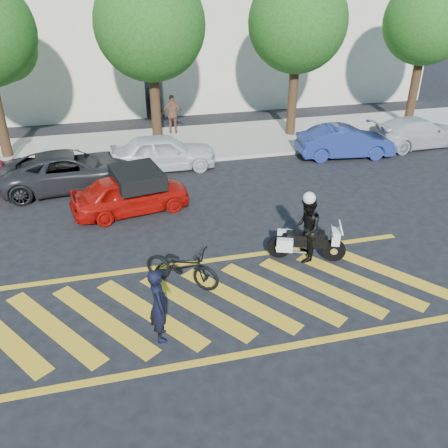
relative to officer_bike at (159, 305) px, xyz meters
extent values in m
plane|color=black|center=(1.54, 0.91, -0.88)|extent=(90.00, 90.00, 0.00)
cube|color=#9E998E|center=(1.54, 12.91, -0.81)|extent=(60.00, 5.00, 0.15)
cube|color=gold|center=(-3.46, 0.91, -0.88)|extent=(2.43, 3.21, 0.01)
cube|color=gold|center=(-2.36, 0.91, -0.88)|extent=(2.43, 3.21, 0.01)
cube|color=gold|center=(-1.26, 0.91, -0.88)|extent=(2.43, 3.21, 0.01)
cube|color=gold|center=(-0.16, 0.91, -0.88)|extent=(2.43, 3.21, 0.01)
cube|color=gold|center=(0.94, 0.91, -0.88)|extent=(2.43, 3.21, 0.01)
cube|color=gold|center=(2.04, 0.91, -0.88)|extent=(2.43, 3.21, 0.01)
cube|color=gold|center=(3.14, 0.91, -0.88)|extent=(2.43, 3.21, 0.01)
cube|color=gold|center=(4.24, 0.91, -0.88)|extent=(2.43, 3.21, 0.01)
cube|color=gold|center=(5.34, 0.91, -0.88)|extent=(2.43, 3.21, 0.01)
cube|color=gold|center=(6.44, 0.91, -0.88)|extent=(2.43, 3.21, 0.01)
cube|color=gold|center=(1.54, -0.99, -0.88)|extent=(12.00, 0.20, 0.01)
cube|color=gold|center=(1.54, 2.81, -0.88)|extent=(12.00, 0.20, 0.01)
cube|color=beige|center=(10.54, 21.91, 4.62)|extent=(16.00, 8.00, 11.00)
sphere|color=#1B4612|center=(-4.36, 13.21, 3.64)|extent=(2.73, 2.73, 2.73)
cylinder|color=black|center=(1.54, 12.91, 1.12)|extent=(0.44, 0.44, 4.00)
sphere|color=#1B4612|center=(1.54, 12.91, 4.38)|extent=(4.60, 4.60, 4.60)
sphere|color=#1B4612|center=(2.14, 13.21, 3.69)|extent=(2.99, 2.99, 2.99)
cylinder|color=black|center=(8.04, 12.91, 1.12)|extent=(0.44, 0.44, 4.00)
sphere|color=#1B4612|center=(8.04, 12.91, 4.33)|extent=(4.40, 4.40, 4.40)
sphere|color=#1B4612|center=(8.64, 13.21, 3.67)|extent=(2.86, 2.86, 2.86)
cylinder|color=black|center=(14.54, 12.91, 1.12)|extent=(0.44, 0.44, 4.00)
sphere|color=#1B4612|center=(14.54, 12.91, 4.22)|extent=(4.00, 4.00, 4.00)
sphere|color=#1B4612|center=(15.14, 13.21, 3.62)|extent=(2.60, 2.60, 2.60)
imported|color=black|center=(0.00, 0.00, 0.00)|extent=(0.44, 0.65, 1.76)
imported|color=black|center=(0.80, 1.89, -0.34)|extent=(2.10, 1.81, 1.09)
cylinder|color=black|center=(3.68, 2.54, -0.56)|extent=(0.65, 0.36, 0.65)
cylinder|color=silver|center=(3.68, 2.54, -0.56)|extent=(0.24, 0.22, 0.20)
cylinder|color=black|center=(5.11, 1.99, -0.56)|extent=(0.65, 0.36, 0.65)
cylinder|color=silver|center=(5.11, 1.99, -0.56)|extent=(0.24, 0.22, 0.20)
cube|color=black|center=(4.35, 2.28, -0.31)|extent=(1.24, 0.68, 0.29)
cube|color=black|center=(4.63, 2.17, -0.12)|extent=(0.52, 0.43, 0.22)
cube|color=black|center=(4.12, 2.37, -0.14)|extent=(0.62, 0.51, 0.12)
cube|color=silver|center=(5.11, 1.99, -0.12)|extent=(0.35, 0.46, 0.39)
cube|color=silver|center=(3.92, 2.72, -0.34)|extent=(0.48, 0.32, 0.37)
cube|color=silver|center=(3.74, 2.25, -0.34)|extent=(0.48, 0.32, 0.37)
imported|color=black|center=(4.35, 2.26, 0.07)|extent=(1.01, 1.12, 1.90)
imported|color=#A60D07|center=(-0.15, 6.47, -0.22)|extent=(4.13, 2.28, 1.33)
imported|color=black|center=(-2.16, 9.05, -0.19)|extent=(5.19, 2.76, 1.39)
imported|color=silver|center=(1.44, 10.11, -0.16)|extent=(4.27, 1.79, 1.44)
imported|color=navy|center=(9.27, 9.63, -0.20)|extent=(4.27, 1.92, 1.36)
imported|color=#B1B4B9|center=(13.12, 10.11, -0.21)|extent=(4.76, 2.27, 1.34)
imported|color=brown|center=(2.49, 14.35, 0.20)|extent=(1.16, 0.66, 1.86)
camera|label=1|loc=(-0.62, -8.24, 6.35)|focal=38.00mm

